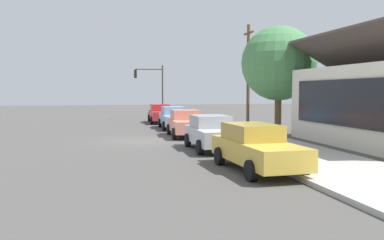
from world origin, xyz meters
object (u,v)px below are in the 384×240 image
(car_silver, at_px, (212,132))
(fire_hydrant_red, at_px, (185,119))
(car_cherry, at_px, (160,113))
(traffic_light_main, at_px, (152,83))
(car_mustard, at_px, (256,147))
(car_skyblue, at_px, (174,117))
(shade_tree, at_px, (279,64))
(car_coral, at_px, (186,123))
(utility_pole_wooden, at_px, (248,74))

(car_silver, bearing_deg, fire_hydrant_red, 174.35)
(car_cherry, relative_size, traffic_light_main, 0.90)
(car_cherry, distance_m, car_mustard, 22.21)
(car_skyblue, distance_m, shade_tree, 8.40)
(car_coral, distance_m, car_silver, 5.87)
(car_skyblue, bearing_deg, shade_tree, 59.04)
(car_coral, bearing_deg, utility_pole_wooden, 131.68)
(utility_pole_wooden, bearing_deg, car_silver, -28.02)
(car_silver, height_order, traffic_light_main, traffic_light_main)
(traffic_light_main, bearing_deg, car_skyblue, 1.80)
(car_mustard, relative_size, utility_pole_wooden, 0.65)
(car_skyblue, xyz_separation_m, car_mustard, (16.55, -0.01, 0.00))
(utility_pole_wooden, bearing_deg, car_skyblue, -100.37)
(shade_tree, height_order, utility_pole_wooden, utility_pole_wooden)
(car_cherry, bearing_deg, shade_tree, 35.65)
(car_mustard, height_order, traffic_light_main, traffic_light_main)
(traffic_light_main, distance_m, utility_pole_wooden, 12.70)
(car_skyblue, height_order, traffic_light_main, traffic_light_main)
(car_coral, bearing_deg, car_cherry, -177.18)
(traffic_light_main, bearing_deg, shade_tree, 24.44)
(traffic_light_main, xyz_separation_m, fire_hydrant_red, (7.99, 1.66, -2.99))
(fire_hydrant_red, bearing_deg, traffic_light_main, -168.27)
(car_silver, relative_size, traffic_light_main, 0.84)
(car_silver, bearing_deg, car_coral, -178.86)
(car_mustard, distance_m, fire_hydrant_red, 18.99)
(fire_hydrant_red, bearing_deg, car_silver, -6.17)
(car_skyblue, bearing_deg, car_coral, 0.34)
(car_cherry, height_order, car_coral, same)
(car_cherry, relative_size, car_silver, 1.08)
(car_skyblue, distance_m, fire_hydrant_red, 2.76)
(car_coral, height_order, shade_tree, shade_tree)
(car_coral, bearing_deg, traffic_light_main, -176.48)
(car_skyblue, xyz_separation_m, utility_pole_wooden, (0.98, 5.33, 3.11))
(car_mustard, distance_m, traffic_light_main, 27.07)
(traffic_light_main, xyz_separation_m, utility_pole_wooden, (11.36, 5.66, 0.44))
(car_skyblue, height_order, utility_pole_wooden, utility_pole_wooden)
(shade_tree, relative_size, traffic_light_main, 1.35)
(car_skyblue, height_order, car_mustard, same)
(traffic_light_main, distance_m, fire_hydrant_red, 8.69)
(car_cherry, distance_m, utility_pole_wooden, 9.16)
(car_silver, xyz_separation_m, utility_pole_wooden, (-10.29, 5.48, 3.11))
(car_skyblue, relative_size, shade_tree, 0.70)
(utility_pole_wooden, distance_m, fire_hydrant_red, 6.25)
(car_coral, bearing_deg, car_skyblue, -179.13)
(car_cherry, xyz_separation_m, car_mustard, (22.21, 0.15, 0.00))
(car_coral, xyz_separation_m, fire_hydrant_red, (-7.79, 1.54, -0.32))
(car_skyblue, bearing_deg, car_mustard, 2.53)
(car_cherry, bearing_deg, traffic_light_main, -175.55)
(car_coral, height_order, car_silver, same)
(car_skyblue, relative_size, car_silver, 1.12)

